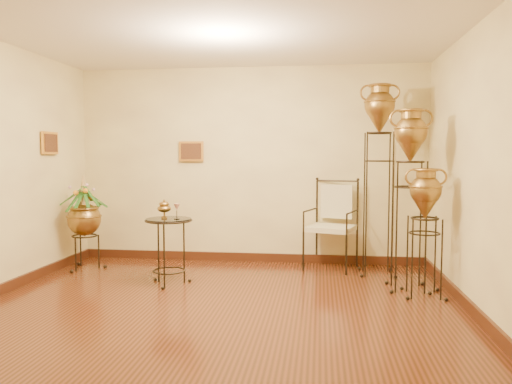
# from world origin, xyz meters

# --- Properties ---
(ground) EXTENTS (5.00, 5.00, 0.00)m
(ground) POSITION_xyz_m (0.00, 0.00, 0.00)
(ground) COLOR #5C2815
(ground) RESTS_ON ground
(room_shell) EXTENTS (5.02, 5.02, 2.81)m
(room_shell) POSITION_xyz_m (-0.01, 0.01, 1.73)
(room_shell) COLOR #FFF4A4
(room_shell) RESTS_ON ground
(amphora_tall) EXTENTS (0.53, 0.53, 2.47)m
(amphora_tall) POSITION_xyz_m (1.76, 1.90, 1.26)
(amphora_tall) COLOR black
(amphora_tall) RESTS_ON ground
(amphora_mid) EXTENTS (0.52, 0.52, 2.09)m
(amphora_mid) POSITION_xyz_m (2.02, 1.19, 1.05)
(amphora_mid) COLOR black
(amphora_mid) RESTS_ON ground
(amphora_short) EXTENTS (0.44, 0.44, 1.43)m
(amphora_short) POSITION_xyz_m (2.15, 0.95, 0.71)
(amphora_short) COLOR black
(amphora_short) RESTS_ON ground
(planter_urn) EXTENTS (0.84, 0.84, 1.31)m
(planter_urn) POSITION_xyz_m (-2.15, 1.72, 0.73)
(planter_urn) COLOR black
(planter_urn) RESTS_ON ground
(armchair) EXTENTS (0.84, 0.81, 1.21)m
(armchair) POSITION_xyz_m (1.16, 2.15, 0.61)
(armchair) COLOR black
(armchair) RESTS_ON ground
(side_table) EXTENTS (0.59, 0.59, 1.00)m
(side_table) POSITION_xyz_m (-0.77, 1.07, 0.41)
(side_table) COLOR black
(side_table) RESTS_ON ground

